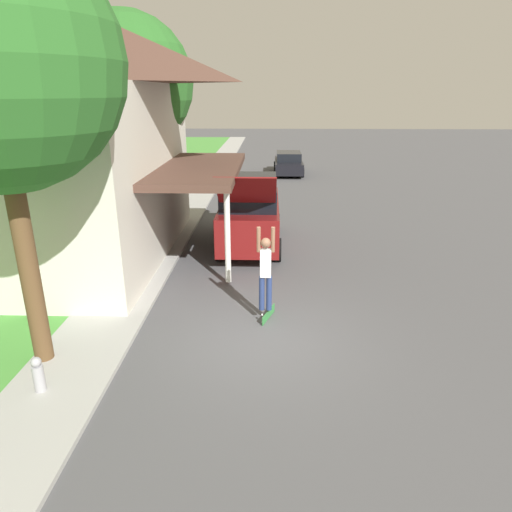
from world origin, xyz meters
The scene contains 10 objects.
ground_plane centered at (0.00, 0.00, 0.00)m, with size 120.00×120.00×0.00m, color #49494C.
lawn centered at (-8.00, 6.00, 0.04)m, with size 10.00×80.00×0.08m.
sidewalk centered at (-3.60, 6.00, 0.05)m, with size 1.80×80.00×0.10m.
house centered at (-7.83, 5.12, 4.42)m, with size 12.30×9.63×8.36m.
lawn_tree_far centered at (-4.96, 8.51, 5.43)m, with size 4.81×4.81×7.77m.
suv_parked centered at (-0.44, 6.39, 1.23)m, with size 2.10×5.72×2.99m.
car_down_street centered at (1.43, 21.29, 0.69)m, with size 1.89×4.31×1.43m.
skateboarder centered at (0.15, 0.80, 1.33)m, with size 0.41×0.23×2.02m.
skateboard centered at (0.23, 0.88, 0.11)m, with size 0.31×0.76×0.25m.
fire_hydrant centered at (-3.81, -2.16, 0.42)m, with size 0.20×0.20×0.67m.
Camera 1 is at (0.23, -8.87, 5.12)m, focal length 32.00 mm.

